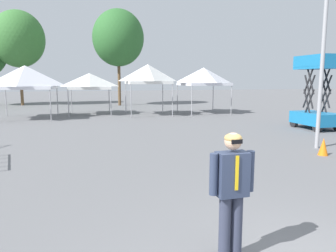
% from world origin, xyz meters
% --- Properties ---
extents(canopy_tent_behind_left, '(3.70, 3.70, 3.36)m').
position_xyz_m(canopy_tent_behind_left, '(-5.51, 19.02, 2.62)').
color(canopy_tent_behind_left, '#9E9EA3').
rests_on(canopy_tent_behind_left, ground).
extents(canopy_tent_left_of_center, '(3.09, 3.09, 2.93)m').
position_xyz_m(canopy_tent_left_of_center, '(-1.52, 20.52, 2.36)').
color(canopy_tent_left_of_center, '#9E9EA3').
rests_on(canopy_tent_left_of_center, ground).
extents(canopy_tent_far_left, '(3.00, 3.00, 3.53)m').
position_xyz_m(canopy_tent_far_left, '(2.38, 18.96, 2.85)').
color(canopy_tent_far_left, '#9E9EA3').
rests_on(canopy_tent_far_left, ground).
extents(canopy_tent_right_of_center, '(3.24, 3.24, 3.35)m').
position_xyz_m(canopy_tent_right_of_center, '(6.58, 19.05, 2.70)').
color(canopy_tent_right_of_center, '#9E9EA3').
rests_on(canopy_tent_right_of_center, ground).
extents(scissor_lift, '(1.43, 2.32, 3.66)m').
position_xyz_m(scissor_lift, '(9.09, 10.31, 1.13)').
color(scissor_lift, black).
rests_on(scissor_lift, ground).
extents(person_foreground, '(0.65, 0.26, 1.78)m').
position_xyz_m(person_foreground, '(-0.52, 0.76, 1.03)').
color(person_foreground, '#33384C').
rests_on(person_foreground, ground).
extents(light_pole_near_lift, '(0.36, 0.36, 8.21)m').
position_xyz_m(light_pole_near_lift, '(5.89, 6.49, 4.67)').
color(light_pole_near_lift, '#9E9EA3').
rests_on(light_pole_near_lift, ground).
extents(tree_behind_tents_right, '(4.83, 4.83, 8.94)m').
position_xyz_m(tree_behind_tents_right, '(-7.51, 30.68, 6.27)').
color(tree_behind_tents_right, brown).
rests_on(tree_behind_tents_right, ground).
extents(tree_behind_tents_center, '(4.82, 4.82, 9.03)m').
position_xyz_m(tree_behind_tents_center, '(1.56, 28.04, 6.37)').
color(tree_behind_tents_center, brown).
rests_on(tree_behind_tents_center, ground).
extents(traffic_cone_lot_center, '(0.32, 0.32, 0.58)m').
position_xyz_m(traffic_cone_lot_center, '(5.28, 5.49, 0.29)').
color(traffic_cone_lot_center, orange).
rests_on(traffic_cone_lot_center, ground).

